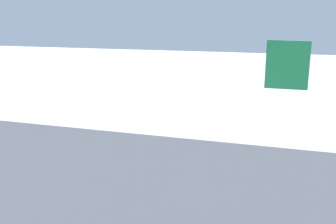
{
  "coord_description": "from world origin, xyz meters",
  "views": [
    {
      "loc": [
        -36.59,
        3.09,
        14.36
      ],
      "look_at": [
        7.5,
        17.13,
        2.76
      ],
      "focal_mm": 41.23,
      "sensor_mm": 36.0,
      "label": 1
    }
  ],
  "objects_px": {
    "airliner_foreground": "(155,105)",
    "service_truck_baggage": "(279,154)",
    "crew_loader_left": "(193,159)",
    "cargo_container_mid": "(143,188)",
    "cargo_container_near": "(44,145)",
    "crew_marshaller": "(227,127)"
  },
  "relations": [
    {
      "from": "crew_marshaller",
      "to": "service_truck_baggage",
      "type": "bearing_deg",
      "value": -145.8
    },
    {
      "from": "service_truck_baggage",
      "to": "crew_loader_left",
      "type": "bearing_deg",
      "value": 109.54
    },
    {
      "from": "service_truck_baggage",
      "to": "cargo_container_mid",
      "type": "bearing_deg",
      "value": 133.78
    },
    {
      "from": "crew_loader_left",
      "to": "cargo_container_mid",
      "type": "bearing_deg",
      "value": 160.97
    },
    {
      "from": "crew_loader_left",
      "to": "airliner_foreground",
      "type": "bearing_deg",
      "value": 35.14
    },
    {
      "from": "cargo_container_mid",
      "to": "crew_marshaller",
      "type": "xyz_separation_m",
      "value": [
        19.38,
        -3.67,
        0.08
      ]
    },
    {
      "from": "cargo_container_near",
      "to": "cargo_container_mid",
      "type": "relative_size",
      "value": 0.91
    },
    {
      "from": "airliner_foreground",
      "to": "service_truck_baggage",
      "type": "relative_size",
      "value": 6.18
    },
    {
      "from": "cargo_container_mid",
      "to": "crew_marshaller",
      "type": "relative_size",
      "value": 1.49
    },
    {
      "from": "service_truck_baggage",
      "to": "crew_loader_left",
      "type": "relative_size",
      "value": 3.83
    },
    {
      "from": "airliner_foreground",
      "to": "service_truck_baggage",
      "type": "distance_m",
      "value": 17.62
    },
    {
      "from": "airliner_foreground",
      "to": "crew_marshaller",
      "type": "height_order",
      "value": "airliner_foreground"
    },
    {
      "from": "cargo_container_mid",
      "to": "crew_marshaller",
      "type": "height_order",
      "value": "cargo_container_mid"
    },
    {
      "from": "airliner_foreground",
      "to": "cargo_container_near",
      "type": "height_order",
      "value": "airliner_foreground"
    },
    {
      "from": "cargo_container_near",
      "to": "crew_loader_left",
      "type": "xyz_separation_m",
      "value": [
        0.76,
        -16.03,
        0.06
      ]
    },
    {
      "from": "cargo_container_near",
      "to": "crew_marshaller",
      "type": "distance_m",
      "value": 21.71
    },
    {
      "from": "service_truck_baggage",
      "to": "crew_loader_left",
      "type": "xyz_separation_m",
      "value": [
        -2.76,
        7.78,
        -0.36
      ]
    },
    {
      "from": "airliner_foreground",
      "to": "cargo_container_mid",
      "type": "distance_m",
      "value": 18.88
    },
    {
      "from": "airliner_foreground",
      "to": "crew_marshaller",
      "type": "distance_m",
      "value": 9.39
    },
    {
      "from": "service_truck_baggage",
      "to": "cargo_container_mid",
      "type": "xyz_separation_m",
      "value": [
        -9.77,
        10.2,
        -0.53
      ]
    },
    {
      "from": "airliner_foreground",
      "to": "crew_loader_left",
      "type": "height_order",
      "value": "airliner_foreground"
    },
    {
      "from": "airliner_foreground",
      "to": "service_truck_baggage",
      "type": "height_order",
      "value": "airliner_foreground"
    }
  ]
}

